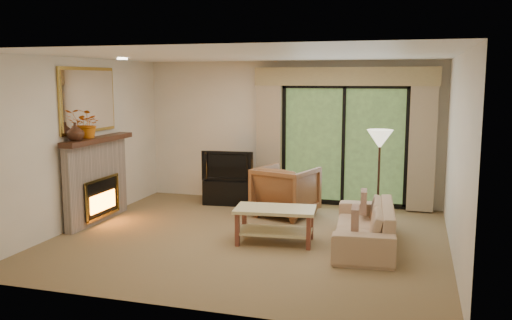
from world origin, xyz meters
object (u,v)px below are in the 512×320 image
(media_console, at_px, (229,192))
(coffee_table, at_px, (275,225))
(sofa, at_px, (364,225))
(armchair, at_px, (286,191))

(media_console, relative_size, coffee_table, 0.80)
(media_console, relative_size, sofa, 0.45)
(sofa, distance_m, coffee_table, 1.23)
(armchair, xyz_separation_m, sofa, (1.42, -1.29, -0.13))
(sofa, bearing_deg, media_console, -129.55)
(media_console, xyz_separation_m, coffee_table, (1.41, -2.05, 0.03))
(media_console, height_order, armchair, armchair)
(armchair, relative_size, sofa, 0.46)
(armchair, bearing_deg, media_console, -7.53)
(media_console, distance_m, sofa, 3.19)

